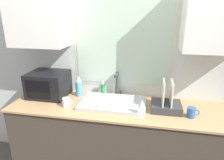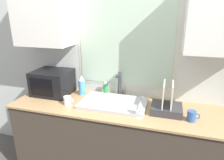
{
  "view_description": "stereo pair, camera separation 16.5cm",
  "coord_description": "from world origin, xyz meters",
  "px_view_note": "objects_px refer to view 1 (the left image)",
  "views": [
    {
      "loc": [
        0.29,
        -1.49,
        1.79
      ],
      "look_at": [
        -0.05,
        0.27,
        1.17
      ],
      "focal_mm": 32.0,
      "sensor_mm": 36.0,
      "label": 1
    },
    {
      "loc": [
        0.45,
        -1.45,
        1.79
      ],
      "look_at": [
        -0.05,
        0.27,
        1.17
      ],
      "focal_mm": 32.0,
      "sensor_mm": 36.0,
      "label": 2
    }
  ],
  "objects_px": {
    "wine_glass": "(142,104)",
    "spray_bottle": "(79,86)",
    "mug_near_sink": "(66,102)",
    "faucet": "(117,83)",
    "microwave": "(49,84)",
    "dish_rack": "(166,104)",
    "soap_bottle": "(103,89)"
  },
  "relations": [
    {
      "from": "dish_rack",
      "to": "soap_bottle",
      "type": "distance_m",
      "value": 0.72
    },
    {
      "from": "spray_bottle",
      "to": "soap_bottle",
      "type": "height_order",
      "value": "spray_bottle"
    },
    {
      "from": "dish_rack",
      "to": "wine_glass",
      "type": "distance_m",
      "value": 0.29
    },
    {
      "from": "faucet",
      "to": "mug_near_sink",
      "type": "distance_m",
      "value": 0.59
    },
    {
      "from": "faucet",
      "to": "wine_glass",
      "type": "height_order",
      "value": "faucet"
    },
    {
      "from": "faucet",
      "to": "soap_bottle",
      "type": "bearing_deg",
      "value": -178.52
    },
    {
      "from": "faucet",
      "to": "dish_rack",
      "type": "xyz_separation_m",
      "value": [
        0.52,
        -0.25,
        -0.09
      ]
    },
    {
      "from": "dish_rack",
      "to": "spray_bottle",
      "type": "distance_m",
      "value": 0.95
    },
    {
      "from": "soap_bottle",
      "to": "faucet",
      "type": "bearing_deg",
      "value": 1.48
    },
    {
      "from": "microwave",
      "to": "dish_rack",
      "type": "distance_m",
      "value": 1.27
    },
    {
      "from": "spray_bottle",
      "to": "wine_glass",
      "type": "height_order",
      "value": "spray_bottle"
    },
    {
      "from": "faucet",
      "to": "wine_glass",
      "type": "bearing_deg",
      "value": -55.58
    },
    {
      "from": "mug_near_sink",
      "to": "wine_glass",
      "type": "height_order",
      "value": "wine_glass"
    },
    {
      "from": "dish_rack",
      "to": "soap_bottle",
      "type": "height_order",
      "value": "dish_rack"
    },
    {
      "from": "dish_rack",
      "to": "soap_bottle",
      "type": "bearing_deg",
      "value": 160.05
    },
    {
      "from": "mug_near_sink",
      "to": "wine_glass",
      "type": "distance_m",
      "value": 0.75
    },
    {
      "from": "faucet",
      "to": "microwave",
      "type": "height_order",
      "value": "faucet"
    },
    {
      "from": "dish_rack",
      "to": "wine_glass",
      "type": "xyz_separation_m",
      "value": [
        -0.23,
        -0.18,
        0.06
      ]
    },
    {
      "from": "faucet",
      "to": "soap_bottle",
      "type": "relative_size",
      "value": 1.78
    },
    {
      "from": "microwave",
      "to": "mug_near_sink",
      "type": "distance_m",
      "value": 0.38
    },
    {
      "from": "microwave",
      "to": "mug_near_sink",
      "type": "xyz_separation_m",
      "value": [
        0.3,
        -0.22,
        -0.09
      ]
    },
    {
      "from": "soap_bottle",
      "to": "wine_glass",
      "type": "height_order",
      "value": "wine_glass"
    },
    {
      "from": "dish_rack",
      "to": "spray_bottle",
      "type": "xyz_separation_m",
      "value": [
        -0.94,
        0.17,
        0.05
      ]
    },
    {
      "from": "dish_rack",
      "to": "mug_near_sink",
      "type": "bearing_deg",
      "value": -173.45
    },
    {
      "from": "microwave",
      "to": "spray_bottle",
      "type": "distance_m",
      "value": 0.34
    },
    {
      "from": "dish_rack",
      "to": "spray_bottle",
      "type": "relative_size",
      "value": 1.26
    },
    {
      "from": "dish_rack",
      "to": "mug_near_sink",
      "type": "height_order",
      "value": "dish_rack"
    },
    {
      "from": "faucet",
      "to": "soap_bottle",
      "type": "distance_m",
      "value": 0.18
    },
    {
      "from": "mug_near_sink",
      "to": "microwave",
      "type": "bearing_deg",
      "value": 143.4
    },
    {
      "from": "mug_near_sink",
      "to": "spray_bottle",
      "type": "bearing_deg",
      "value": 83.73
    },
    {
      "from": "wine_glass",
      "to": "spray_bottle",
      "type": "bearing_deg",
      "value": 153.91
    },
    {
      "from": "dish_rack",
      "to": "mug_near_sink",
      "type": "distance_m",
      "value": 0.97
    }
  ]
}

